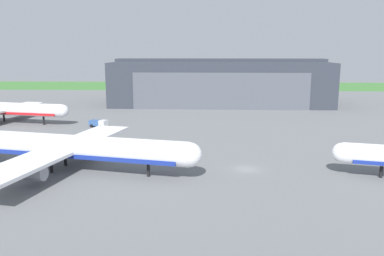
{
  "coord_description": "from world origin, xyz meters",
  "views": [
    {
      "loc": [
        -6.59,
        -69.03,
        21.06
      ],
      "look_at": [
        -10.69,
        19.4,
        3.69
      ],
      "focal_mm": 37.14,
      "sensor_mm": 36.0,
      "label": 1
    }
  ],
  "objects_px": {
    "airliner_far_right": "(3,109)",
    "airliner_near_right": "(66,147)",
    "fuel_bowser": "(99,123)",
    "maintenance_hangar": "(220,82)"
  },
  "relations": [
    {
      "from": "airliner_near_right",
      "to": "maintenance_hangar",
      "type": "bearing_deg",
      "value": 72.85
    },
    {
      "from": "airliner_far_right",
      "to": "fuel_bowser",
      "type": "bearing_deg",
      "value": -9.99
    },
    {
      "from": "maintenance_hangar",
      "to": "fuel_bowser",
      "type": "height_order",
      "value": "maintenance_hangar"
    },
    {
      "from": "fuel_bowser",
      "to": "maintenance_hangar",
      "type": "bearing_deg",
      "value": 57.58
    },
    {
      "from": "airliner_near_right",
      "to": "fuel_bowser",
      "type": "relative_size",
      "value": 8.65
    },
    {
      "from": "airliner_far_right",
      "to": "airliner_near_right",
      "type": "bearing_deg",
      "value": -51.98
    },
    {
      "from": "maintenance_hangar",
      "to": "fuel_bowser",
      "type": "bearing_deg",
      "value": -122.42
    },
    {
      "from": "maintenance_hangar",
      "to": "airliner_near_right",
      "type": "relative_size",
      "value": 1.73
    },
    {
      "from": "airliner_near_right",
      "to": "airliner_far_right",
      "type": "relative_size",
      "value": 1.16
    },
    {
      "from": "fuel_bowser",
      "to": "airliner_far_right",
      "type": "bearing_deg",
      "value": 170.01
    }
  ]
}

